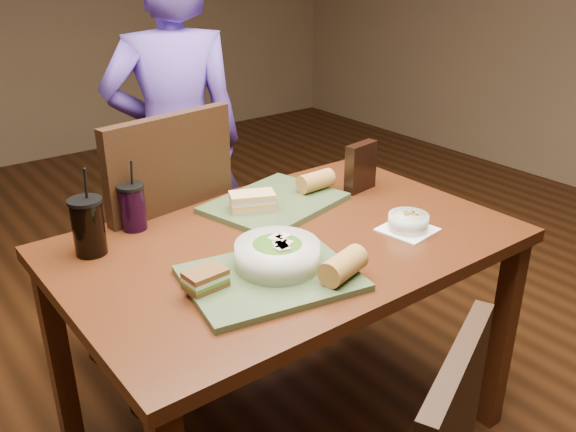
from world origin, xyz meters
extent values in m
cube|color=#441F0D|center=(0.60, -0.38, 0.35)|extent=(0.06, 0.06, 0.71)
cube|color=#441F0D|center=(-0.60, 0.38, 0.35)|extent=(0.06, 0.06, 0.71)
cube|color=#441F0D|center=(0.60, 0.38, 0.35)|extent=(0.06, 0.06, 0.71)
cube|color=#441F0D|center=(0.00, 0.00, 0.73)|extent=(1.30, 0.85, 0.04)
cube|color=black|center=(-0.16, 0.61, 0.49)|extent=(0.52, 0.52, 0.04)
cube|color=black|center=(-0.16, 0.40, 0.79)|extent=(0.46, 0.11, 0.55)
cube|color=black|center=(-0.36, 0.41, 0.23)|extent=(0.04, 0.04, 0.47)
cube|color=black|center=(0.03, 0.41, 0.23)|extent=(0.04, 0.04, 0.47)
cube|color=black|center=(-0.36, 0.80, 0.23)|extent=(0.04, 0.04, 0.47)
cube|color=black|center=(0.03, 0.80, 0.23)|extent=(0.04, 0.04, 0.47)
imported|color=#553AA0|center=(0.13, 0.92, 0.77)|extent=(0.66, 0.54, 1.55)
cube|color=#3B4D2C|center=(-0.19, -0.17, 0.76)|extent=(0.47, 0.39, 0.02)
cube|color=#3B4D2C|center=(0.11, 0.22, 0.76)|extent=(0.48, 0.41, 0.02)
cylinder|color=silver|center=(-0.15, -0.14, 0.80)|extent=(0.22, 0.22, 0.06)
ellipsoid|color=#427219|center=(-0.15, -0.14, 0.81)|extent=(0.18, 0.18, 0.06)
cube|color=beige|center=(-0.15, -0.18, 0.84)|extent=(0.04, 0.04, 0.01)
cube|color=beige|center=(-0.13, -0.17, 0.84)|extent=(0.04, 0.04, 0.01)
cube|color=beige|center=(-0.16, -0.18, 0.84)|extent=(0.04, 0.03, 0.01)
cube|color=beige|center=(-0.14, -0.12, 0.84)|extent=(0.04, 0.04, 0.01)
cube|color=beige|center=(-0.15, -0.16, 0.84)|extent=(0.04, 0.04, 0.01)
cube|color=beige|center=(-0.14, -0.15, 0.84)|extent=(0.04, 0.04, 0.01)
cube|color=beige|center=(-0.12, -0.13, 0.84)|extent=(0.04, 0.03, 0.01)
cube|color=white|center=(0.32, -0.18, 0.75)|extent=(0.16, 0.16, 0.00)
cylinder|color=silver|center=(0.32, -0.18, 0.78)|extent=(0.12, 0.12, 0.05)
cylinder|color=black|center=(0.32, -0.18, 0.80)|extent=(0.10, 0.10, 0.01)
cube|color=#B28947|center=(0.31, -0.17, 0.81)|extent=(0.02, 0.02, 0.01)
cube|color=#B28947|center=(0.33, -0.18, 0.81)|extent=(0.02, 0.02, 0.01)
cube|color=#B28947|center=(0.33, -0.18, 0.81)|extent=(0.01, 0.01, 0.01)
cube|color=#B28947|center=(0.33, -0.19, 0.81)|extent=(0.01, 0.01, 0.01)
cube|color=#B28947|center=(0.31, -0.17, 0.81)|extent=(0.02, 0.02, 0.01)
cube|color=#593819|center=(-0.35, -0.13, 0.77)|extent=(0.10, 0.07, 0.01)
cube|color=#3F721E|center=(-0.35, -0.13, 0.79)|extent=(0.10, 0.07, 0.01)
cube|color=beige|center=(-0.35, -0.13, 0.80)|extent=(0.10, 0.07, 0.01)
cube|color=#593819|center=(-0.35, -0.13, 0.81)|extent=(0.10, 0.07, 0.01)
cube|color=tan|center=(0.01, 0.20, 0.78)|extent=(0.16, 0.13, 0.02)
cube|color=orange|center=(0.01, 0.20, 0.79)|extent=(0.16, 0.13, 0.01)
cube|color=beige|center=(0.01, 0.20, 0.80)|extent=(0.16, 0.13, 0.01)
cube|color=tan|center=(0.01, 0.20, 0.81)|extent=(0.16, 0.13, 0.02)
cylinder|color=#AD7533|center=(-0.05, -0.29, 0.80)|extent=(0.15, 0.10, 0.07)
cylinder|color=#AD7533|center=(0.28, 0.21, 0.80)|extent=(0.13, 0.07, 0.06)
cylinder|color=black|center=(-0.49, 0.25, 0.83)|extent=(0.09, 0.09, 0.15)
cylinder|color=black|center=(-0.49, 0.25, 0.91)|extent=(0.09, 0.09, 0.01)
cylinder|color=black|center=(-0.48, 0.25, 0.95)|extent=(0.01, 0.02, 0.10)
cylinder|color=black|center=(-0.33, 0.33, 0.82)|extent=(0.08, 0.08, 0.13)
cylinder|color=black|center=(-0.33, 0.33, 0.89)|extent=(0.08, 0.08, 0.01)
cylinder|color=black|center=(-0.32, 0.33, 0.92)|extent=(0.01, 0.02, 0.09)
cube|color=black|center=(0.43, 0.15, 0.83)|extent=(0.13, 0.06, 0.17)
camera|label=1|loc=(-0.97, -1.27, 1.53)|focal=38.00mm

